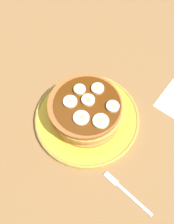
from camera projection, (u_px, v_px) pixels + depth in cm
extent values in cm
cube|color=olive|center=(87.00, 122.00, 62.19)|extent=(140.00, 140.00, 3.00)
cylinder|color=yellow|center=(87.00, 118.00, 60.31)|extent=(25.96, 25.96, 1.27)
torus|color=#A49342|center=(87.00, 117.00, 59.92)|extent=(26.07, 26.07, 0.89)
cylinder|color=#D28740|center=(86.00, 115.00, 59.32)|extent=(16.69, 16.69, 1.22)
cylinder|color=tan|center=(86.00, 111.00, 58.38)|extent=(16.51, 16.51, 1.22)
cylinder|color=#AE732E|center=(84.00, 112.00, 56.90)|extent=(16.08, 16.08, 1.22)
cylinder|color=gold|center=(89.00, 108.00, 56.06)|extent=(17.30, 17.30, 1.22)
cylinder|color=#9D602E|center=(84.00, 106.00, 54.85)|extent=(17.01, 17.01, 1.22)
cylinder|color=#592B0A|center=(87.00, 104.00, 54.30)|extent=(15.35, 15.35, 0.16)
cylinder|color=#EEEEB8|center=(90.00, 101.00, 54.27)|extent=(3.03, 3.03, 0.94)
cylinder|color=tan|center=(90.00, 99.00, 53.82)|extent=(0.85, 0.85, 0.08)
cylinder|color=#EBE7C2|center=(113.00, 106.00, 53.61)|extent=(2.96, 2.96, 0.83)
cylinder|color=tan|center=(113.00, 105.00, 53.21)|extent=(0.83, 0.83, 0.08)
cylinder|color=#FEE4BE|center=(98.00, 89.00, 55.84)|extent=(2.98, 2.98, 0.87)
cylinder|color=tan|center=(98.00, 88.00, 55.42)|extent=(0.83, 0.83, 0.08)
cylinder|color=#F2F0B6|center=(101.00, 121.00, 51.88)|extent=(3.56, 3.56, 0.84)
cylinder|color=tan|center=(101.00, 120.00, 51.48)|extent=(1.00, 1.00, 0.08)
cylinder|color=#FAE3C5|center=(81.00, 118.00, 52.32)|extent=(3.57, 3.57, 0.71)
cylinder|color=tan|center=(81.00, 117.00, 51.98)|extent=(1.00, 1.00, 0.08)
cylinder|color=#EFE6BD|center=(70.00, 102.00, 54.21)|extent=(3.21, 3.21, 0.79)
cylinder|color=tan|center=(70.00, 101.00, 53.83)|extent=(0.90, 0.90, 0.08)
cylinder|color=#F8F1BF|center=(80.00, 90.00, 55.67)|extent=(2.77, 2.77, 0.93)
cylinder|color=tan|center=(80.00, 88.00, 55.23)|extent=(0.78, 0.78, 0.08)
cube|color=silver|center=(134.00, 199.00, 51.51)|extent=(4.51, 8.96, 0.50)
cube|color=silver|center=(111.00, 178.00, 53.60)|extent=(2.58, 3.71, 0.50)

